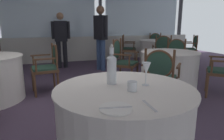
# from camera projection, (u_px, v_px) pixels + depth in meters

# --- Properties ---
(ground_plane) EXTENTS (14.21, 14.21, 0.00)m
(ground_plane) POSITION_uv_depth(u_px,v_px,m) (71.00, 108.00, 3.09)
(ground_plane) COLOR #47384C
(window_wall_far) EXTENTS (10.76, 0.14, 2.91)m
(window_wall_far) POSITION_uv_depth(u_px,v_px,m) (51.00, 28.00, 6.60)
(window_wall_far) COLOR beige
(window_wall_far) RESTS_ON ground_plane
(foreground_table) EXTENTS (1.16, 1.16, 0.76)m
(foreground_table) POSITION_uv_depth(u_px,v_px,m) (124.00, 130.00, 1.73)
(foreground_table) COLOR white
(foreground_table) RESTS_ON ground_plane
(side_plate) EXTENTS (0.21, 0.21, 0.01)m
(side_plate) POSITION_uv_depth(u_px,v_px,m) (116.00, 108.00, 1.22)
(side_plate) COLOR white
(side_plate) RESTS_ON foreground_table
(butter_knife) EXTENTS (0.20, 0.06, 0.00)m
(butter_knife) POSITION_uv_depth(u_px,v_px,m) (116.00, 108.00, 1.22)
(butter_knife) COLOR silver
(butter_knife) RESTS_ON foreground_table
(dinner_fork) EXTENTS (0.03, 0.19, 0.00)m
(dinner_fork) POSITION_uv_depth(u_px,v_px,m) (149.00, 106.00, 1.27)
(dinner_fork) COLOR silver
(dinner_fork) RESTS_ON foreground_table
(water_bottle) EXTENTS (0.08, 0.08, 0.35)m
(water_bottle) POSITION_uv_depth(u_px,v_px,m) (112.00, 68.00, 1.72)
(water_bottle) COLOR white
(water_bottle) RESTS_ON foreground_table
(wine_glass) EXTENTS (0.07, 0.07, 0.20)m
(wine_glass) POSITION_uv_depth(u_px,v_px,m) (146.00, 69.00, 1.68)
(wine_glass) COLOR white
(wine_glass) RESTS_ON foreground_table
(water_tumbler) EXTENTS (0.08, 0.08, 0.08)m
(water_tumbler) POSITION_uv_depth(u_px,v_px,m) (132.00, 86.00, 1.56)
(water_tumbler) COLOR white
(water_tumbler) RESTS_ON foreground_table
(dining_chair_0_2) EXTENTS (0.51, 0.57, 0.92)m
(dining_chair_0_2) POSITION_uv_depth(u_px,v_px,m) (48.00, 64.00, 3.73)
(dining_chair_0_2) COLOR brown
(dining_chair_0_2) RESTS_ON ground_plane
(background_table_1) EXTENTS (1.10, 1.10, 0.76)m
(background_table_1) POSITION_uv_depth(u_px,v_px,m) (169.00, 71.00, 3.90)
(background_table_1) COLOR white
(background_table_1) RESTS_ON ground_plane
(dining_chair_1_0) EXTENTS (0.66, 0.66, 0.93)m
(dining_chair_1_0) POSITION_uv_depth(u_px,v_px,m) (160.00, 74.00, 2.99)
(dining_chair_1_0) COLOR brown
(dining_chair_1_0) RESTS_ON ground_plane
(dining_chair_1_2) EXTENTS (0.66, 0.66, 0.94)m
(dining_chair_1_2) POSITION_uv_depth(u_px,v_px,m) (175.00, 55.00, 4.73)
(dining_chair_1_2) COLOR brown
(dining_chair_1_2) RESTS_ON ground_plane
(dining_chair_1_3) EXTENTS (0.66, 0.66, 0.97)m
(dining_chair_1_3) POSITION_uv_depth(u_px,v_px,m) (122.00, 58.00, 4.24)
(dining_chair_1_3) COLOR brown
(dining_chair_1_3) RESTS_ON ground_plane
(background_table_3) EXTENTS (1.25, 1.25, 0.76)m
(background_table_3) POSITION_uv_depth(u_px,v_px,m) (158.00, 52.00, 6.64)
(background_table_3) COLOR white
(background_table_3) RESTS_ON ground_plane
(dining_chair_3_0) EXTENTS (0.62, 0.64, 0.94)m
(dining_chair_3_0) POSITION_uv_depth(u_px,v_px,m) (191.00, 47.00, 6.49)
(dining_chair_3_0) COLOR brown
(dining_chair_3_0) RESTS_ON ground_plane
(dining_chair_3_1) EXTENTS (0.64, 0.62, 0.95)m
(dining_chair_3_1) POSITION_uv_depth(u_px,v_px,m) (155.00, 44.00, 7.63)
(dining_chair_3_1) COLOR brown
(dining_chair_3_1) RESTS_ON ground_plane
(dining_chair_3_2) EXTENTS (0.62, 0.64, 0.93)m
(dining_chair_3_2) POSITION_uv_depth(u_px,v_px,m) (127.00, 46.00, 6.73)
(dining_chair_3_2) COLOR brown
(dining_chair_3_2) RESTS_ON ground_plane
(dining_chair_3_3) EXTENTS (0.64, 0.62, 0.98)m
(dining_chair_3_3) POSITION_uv_depth(u_px,v_px,m) (162.00, 50.00, 5.58)
(dining_chair_3_3) COLOR brown
(dining_chair_3_3) RESTS_ON ground_plane
(diner_person_0) EXTENTS (0.53, 0.24, 1.60)m
(diner_person_0) POSITION_uv_depth(u_px,v_px,m) (61.00, 37.00, 5.84)
(diner_person_0) COLOR black
(diner_person_0) RESTS_ON ground_plane
(diner_person_1) EXTENTS (0.33, 0.49, 1.76)m
(diner_person_1) POSITION_uv_depth(u_px,v_px,m) (101.00, 34.00, 5.49)
(diner_person_1) COLOR #334770
(diner_person_1) RESTS_ON ground_plane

